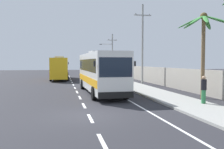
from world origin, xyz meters
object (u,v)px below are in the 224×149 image
at_px(coach_bus_foreground, 100,71).
at_px(coach_bus_far_lane, 60,68).
at_px(utility_pole_far, 112,54).
at_px(motorcycle_beside_bus, 108,79).
at_px(utility_pole_mid, 142,43).
at_px(pedestrian_midwalk, 122,76).
at_px(palm_second, 203,35).
at_px(pedestrian_far_walk, 204,89).

distance_m(coach_bus_foreground, coach_bus_far_lane, 19.42).
distance_m(coach_bus_foreground, utility_pole_far, 28.11).
relative_size(motorcycle_beside_bus, utility_pole_far, 0.23).
bearing_deg(utility_pole_mid, coach_bus_far_lane, 131.26).
distance_m(pedestrian_midwalk, utility_pole_far, 17.57).
relative_size(pedestrian_midwalk, utility_pole_mid, 0.17).
xyz_separation_m(coach_bus_far_lane, utility_pole_mid, (10.26, -11.69, 3.26)).
bearing_deg(pedestrian_midwalk, motorcycle_beside_bus, -81.73).
xyz_separation_m(coach_bus_foreground, utility_pole_mid, (6.47, 7.36, 3.17)).
bearing_deg(utility_pole_mid, utility_pole_far, 89.93).
xyz_separation_m(utility_pole_far, palm_second, (0.92, -32.20, 0.43)).
xyz_separation_m(pedestrian_midwalk, pedestrian_far_walk, (1.21, -18.18, 0.06)).
xyz_separation_m(motorcycle_beside_bus, utility_pole_far, (4.17, 18.41, 3.89)).
bearing_deg(utility_pole_far, pedestrian_far_walk, -91.37).
distance_m(motorcycle_beside_bus, utility_pole_mid, 6.33).
height_order(coach_bus_far_lane, utility_pole_mid, utility_pole_mid).
xyz_separation_m(pedestrian_far_walk, utility_pole_far, (0.84, 35.28, 3.45)).
height_order(utility_pole_far, palm_second, utility_pole_far).
bearing_deg(coach_bus_far_lane, motorcycle_beside_bus, -59.11).
distance_m(coach_bus_foreground, palm_second, 9.40).
height_order(motorcycle_beside_bus, pedestrian_midwalk, pedestrian_midwalk).
bearing_deg(utility_pole_far, palm_second, -88.37).
bearing_deg(motorcycle_beside_bus, coach_bus_foreground, -104.78).
relative_size(coach_bus_far_lane, motorcycle_beside_bus, 6.29).
relative_size(motorcycle_beside_bus, palm_second, 0.29).
bearing_deg(coach_bus_far_lane, palm_second, -65.00).
height_order(motorcycle_beside_bus, utility_pole_far, utility_pole_far).
height_order(coach_bus_far_lane, pedestrian_midwalk, coach_bus_far_lane).
xyz_separation_m(coach_bus_far_lane, utility_pole_far, (10.28, 8.18, 2.60)).
bearing_deg(motorcycle_beside_bus, coach_bus_far_lane, 120.89).
relative_size(utility_pole_mid, utility_pole_far, 1.18).
bearing_deg(palm_second, pedestrian_far_walk, -119.74).
distance_m(coach_bus_far_lane, utility_pole_mid, 15.89).
xyz_separation_m(coach_bus_far_lane, motorcycle_beside_bus, (6.12, -10.22, -1.30)).
xyz_separation_m(utility_pole_mid, utility_pole_far, (0.02, 19.88, -0.67)).
distance_m(coach_bus_far_lane, utility_pole_far, 13.40).
bearing_deg(motorcycle_beside_bus, pedestrian_far_walk, -78.84).
bearing_deg(utility_pole_mid, pedestrian_far_walk, -93.04).
height_order(coach_bus_foreground, utility_pole_far, utility_pole_far).
distance_m(coach_bus_far_lane, pedestrian_midwalk, 12.17).
bearing_deg(coach_bus_far_lane, utility_pole_mid, -48.74).
relative_size(coach_bus_foreground, utility_pole_far, 1.46).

